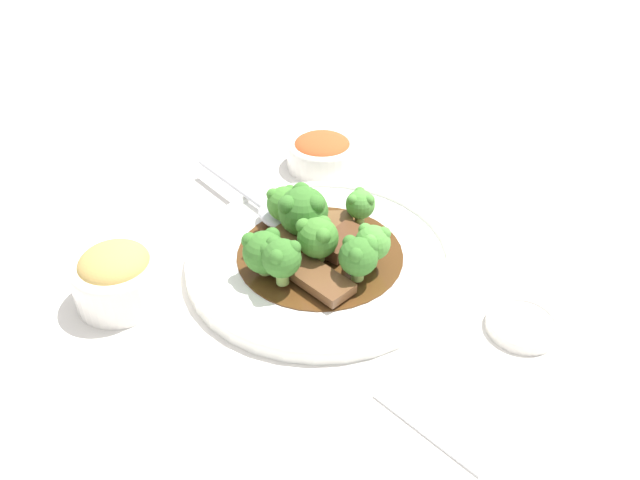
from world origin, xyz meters
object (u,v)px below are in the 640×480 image
(serving_spoon, at_px, (270,210))
(beef_strip_2, at_px, (276,243))
(broccoli_floret_0, at_px, (302,211))
(side_bowl_appetizer, at_px, (117,276))
(broccoli_floret_3, at_px, (360,204))
(broccoli_floret_4, at_px, (358,256))
(beef_strip_3, at_px, (331,224))
(sauce_dish, at_px, (523,324))
(broccoli_floret_2, at_px, (264,250))
(side_bowl_kimchi, at_px, (322,152))
(beef_strip_1, at_px, (342,241))
(broccoli_floret_8, at_px, (284,203))
(beef_strip_0, at_px, (318,279))
(main_plate, at_px, (320,257))
(broccoli_floret_6, at_px, (303,204))
(broccoli_floret_5, at_px, (318,237))
(broccoli_floret_1, at_px, (373,242))
(broccoli_floret_7, at_px, (282,258))

(serving_spoon, bearing_deg, beef_strip_2, 68.37)
(broccoli_floret_0, relative_size, side_bowl_appetizer, 0.66)
(broccoli_floret_3, bearing_deg, broccoli_floret_4, 54.16)
(beef_strip_3, height_order, sauce_dish, beef_strip_3)
(broccoli_floret_2, relative_size, side_bowl_kimchi, 0.50)
(broccoli_floret_0, height_order, broccoli_floret_4, broccoli_floret_0)
(beef_strip_1, bearing_deg, broccoli_floret_8, -62.99)
(broccoli_floret_8, xyz_separation_m, side_bowl_appetizer, (0.19, 0.00, -0.02))
(beef_strip_0, xyz_separation_m, beef_strip_1, (-0.05, -0.04, 0.00))
(broccoli_floret_0, xyz_separation_m, broccoli_floret_8, (0.01, -0.03, -0.00))
(main_plate, height_order, broccoli_floret_6, broccoli_floret_6)
(main_plate, relative_size, broccoli_floret_2, 6.08)
(beef_strip_1, bearing_deg, beef_strip_2, -30.55)
(beef_strip_1, relative_size, broccoli_floret_5, 1.26)
(beef_strip_2, height_order, broccoli_floret_5, broccoli_floret_5)
(broccoli_floret_3, bearing_deg, broccoli_floret_1, 64.70)
(beef_strip_0, bearing_deg, broccoli_floret_7, -32.86)
(broccoli_floret_1, distance_m, side_bowl_kimchi, 0.25)
(broccoli_floret_0, relative_size, broccoli_floret_8, 1.17)
(broccoli_floret_8, bearing_deg, broccoli_floret_4, 98.93)
(side_bowl_kimchi, relative_size, sauce_dish, 1.35)
(broccoli_floret_1, xyz_separation_m, sauce_dish, (-0.08, 0.14, -0.04))
(broccoli_floret_0, distance_m, broccoli_floret_2, 0.07)
(beef_strip_1, distance_m, broccoli_floret_1, 0.05)
(broccoli_floret_0, relative_size, broccoli_floret_3, 1.41)
(broccoli_floret_3, distance_m, broccoli_floret_4, 0.10)
(beef_strip_2, xyz_separation_m, broccoli_floret_8, (-0.03, -0.03, 0.03))
(beef_strip_3, xyz_separation_m, broccoli_floret_6, (0.02, -0.03, 0.02))
(broccoli_floret_1, height_order, sauce_dish, broccoli_floret_1)
(broccoli_floret_2, xyz_separation_m, broccoli_floret_6, (-0.08, -0.06, -0.00))
(broccoli_floret_1, distance_m, serving_spoon, 0.15)
(side_bowl_appetizer, xyz_separation_m, sauce_dish, (-0.32, 0.25, -0.02))
(broccoli_floret_1, distance_m, broccoli_floret_6, 0.11)
(beef_strip_1, distance_m, broccoli_floret_5, 0.04)
(beef_strip_0, relative_size, side_bowl_appetizer, 0.90)
(broccoli_floret_5, xyz_separation_m, broccoli_floret_7, (0.05, 0.01, 0.00))
(broccoli_floret_2, bearing_deg, broccoli_floret_3, -171.67)
(beef_strip_2, relative_size, broccoli_floret_2, 1.39)
(main_plate, xyz_separation_m, beef_strip_3, (-0.03, -0.03, 0.02))
(broccoli_floret_2, height_order, broccoli_floret_5, broccoli_floret_5)
(broccoli_floret_6, height_order, sauce_dish, broccoli_floret_6)
(beef_strip_2, relative_size, broccoli_floret_4, 1.37)
(broccoli_floret_4, xyz_separation_m, serving_spoon, (0.02, -0.15, -0.02))
(broccoli_floret_6, bearing_deg, broccoli_floret_8, -3.66)
(beef_strip_3, xyz_separation_m, broccoli_floret_7, (0.09, 0.05, 0.03))
(broccoli_floret_7, xyz_separation_m, broccoli_floret_8, (-0.05, -0.08, -0.00))
(beef_strip_0, relative_size, broccoli_floret_2, 1.69)
(main_plate, bearing_deg, sauce_dish, 121.58)
(broccoli_floret_0, xyz_separation_m, side_bowl_kimchi, (-0.12, -0.15, -0.03))
(broccoli_floret_0, relative_size, broccoli_floret_5, 1.17)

